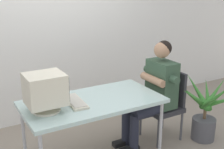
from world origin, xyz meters
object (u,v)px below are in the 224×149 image
Objects in this scene: crt_monitor at (45,90)px; potted_plant at (205,112)px; keyboard at (75,101)px; office_chair at (166,102)px; person_seated at (154,90)px; desk at (93,104)px.

potted_plant is at bearing -6.65° from crt_monitor.
office_chair is at bearing 0.83° from keyboard.
keyboard is at bearing 170.26° from potted_plant.
office_chair is 0.28m from person_seated.
potted_plant reaches higher than desk.
crt_monitor is 0.86× the size of keyboard.
crt_monitor is 1.41m from person_seated.
person_seated is (0.86, 0.05, -0.01)m from desk.
office_chair is 0.69× the size of person_seated.
keyboard is at bearing 9.51° from crt_monitor.
office_chair reaches higher than keyboard.
keyboard reaches higher than desk.
keyboard is 1.29m from office_chair.
desk is at bearing 170.05° from potted_plant.
desk is at bearing -176.97° from person_seated.
office_chair is 0.51m from potted_plant.
office_chair is at bearing 0.00° from person_seated.
desk is 1.52m from potted_plant.
potted_plant reaches higher than keyboard.
crt_monitor reaches higher than desk.
office_chair is (1.58, 0.07, -0.48)m from crt_monitor.
potted_plant is (0.39, -0.30, -0.11)m from office_chair.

